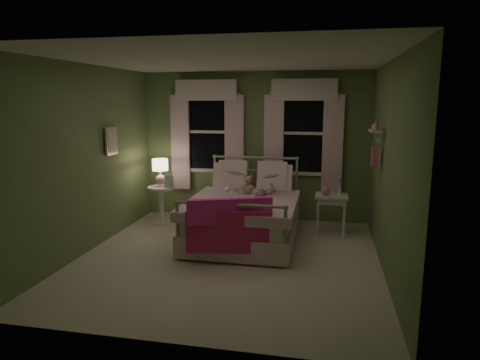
% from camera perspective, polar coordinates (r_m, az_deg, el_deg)
% --- Properties ---
extents(room_shell, '(4.20, 4.20, 4.20)m').
position_cam_1_polar(room_shell, '(5.55, -1.65, 2.21)').
color(room_shell, beige).
rests_on(room_shell, ground).
extents(bed, '(1.58, 2.04, 1.18)m').
position_cam_1_polar(bed, '(6.50, 0.61, -4.78)').
color(bed, white).
rests_on(bed, ground).
extents(pink_throw, '(1.09, 0.50, 0.71)m').
position_cam_1_polar(pink_throw, '(5.47, -1.42, -5.30)').
color(pink_throw, '#FF31A7').
rests_on(pink_throw, bed).
extents(child_left, '(0.34, 0.28, 0.80)m').
position_cam_1_polar(child_left, '(6.83, -1.02, 1.00)').
color(child_left, '#F7D1DD').
rests_on(child_left, bed).
extents(child_right, '(0.42, 0.37, 0.73)m').
position_cam_1_polar(child_right, '(6.74, 3.64, 0.57)').
color(child_right, '#F7D1DD').
rests_on(child_right, bed).
extents(book_left, '(0.22, 0.16, 0.26)m').
position_cam_1_polar(book_left, '(6.59, -1.48, 0.59)').
color(book_left, beige).
rests_on(book_left, child_left).
extents(book_right, '(0.23, 0.19, 0.26)m').
position_cam_1_polar(book_right, '(6.50, 3.33, 0.05)').
color(book_right, beige).
rests_on(book_right, child_right).
extents(teddy_bear, '(0.22, 0.17, 0.30)m').
position_cam_1_polar(teddy_bear, '(6.66, 1.05, -0.81)').
color(teddy_bear, tan).
rests_on(teddy_bear, bed).
extents(nightstand_left, '(0.46, 0.46, 0.65)m').
position_cam_1_polar(nightstand_left, '(7.50, -10.45, -2.60)').
color(nightstand_left, white).
rests_on(nightstand_left, ground).
extents(table_lamp, '(0.27, 0.27, 0.45)m').
position_cam_1_polar(table_lamp, '(7.39, -10.59, 1.44)').
color(table_lamp, pink).
rests_on(table_lamp, nightstand_left).
extents(book_nightstand, '(0.19, 0.24, 0.02)m').
position_cam_1_polar(book_nightstand, '(7.34, -10.02, -0.96)').
color(book_nightstand, beige).
rests_on(book_nightstand, nightstand_left).
extents(nightstand_right, '(0.50, 0.40, 0.64)m').
position_cam_1_polar(nightstand_right, '(6.87, 12.10, -2.74)').
color(nightstand_right, white).
rests_on(nightstand_right, ground).
extents(pink_toy, '(0.14, 0.20, 0.14)m').
position_cam_1_polar(pink_toy, '(6.83, 11.31, -1.43)').
color(pink_toy, pink).
rests_on(pink_toy, nightstand_right).
extents(bud_vase, '(0.06, 0.06, 0.28)m').
position_cam_1_polar(bud_vase, '(6.87, 13.17, -0.74)').
color(bud_vase, white).
rests_on(bud_vase, nightstand_right).
extents(window_left, '(1.34, 0.13, 1.96)m').
position_cam_1_polar(window_left, '(7.68, -4.42, 6.94)').
color(window_left, black).
rests_on(window_left, room_shell).
extents(window_right, '(1.34, 0.13, 1.96)m').
position_cam_1_polar(window_right, '(7.40, 8.43, 6.72)').
color(window_right, black).
rests_on(window_right, room_shell).
extents(wall_shelf, '(0.15, 0.50, 0.60)m').
position_cam_1_polar(wall_shelf, '(6.11, 17.58, 4.61)').
color(wall_shelf, white).
rests_on(wall_shelf, room_shell).
extents(framed_picture, '(0.03, 0.32, 0.42)m').
position_cam_1_polar(framed_picture, '(6.78, -16.77, 5.00)').
color(framed_picture, beige).
rests_on(framed_picture, room_shell).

